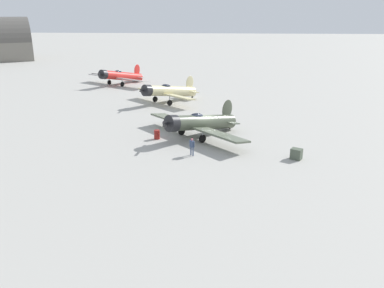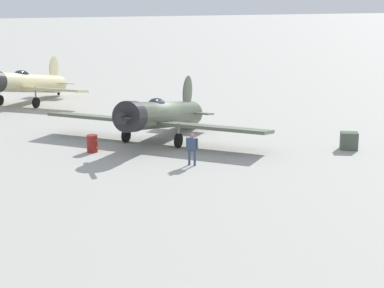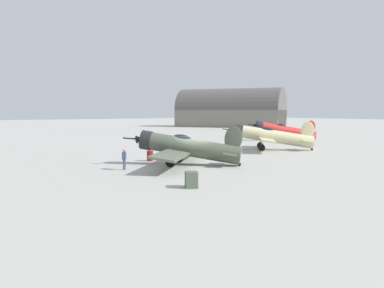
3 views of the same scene
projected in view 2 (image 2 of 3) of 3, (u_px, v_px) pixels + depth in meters
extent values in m
plane|color=#A8A59E|center=(164.00, 139.00, 37.56)|extent=(400.00, 400.00, 0.00)
cylinder|color=#4C5442|center=(163.00, 115.00, 37.22)|extent=(7.03, 7.23, 2.77)
cylinder|color=#232326|center=(130.00, 117.00, 33.52)|extent=(2.00, 1.98, 1.79)
cone|color=#232326|center=(124.00, 117.00, 32.92)|extent=(0.95, 0.95, 0.77)
cube|color=black|center=(122.00, 117.00, 32.78)|extent=(2.84, 0.20, 0.41)
ellipsoid|color=black|center=(157.00, 104.00, 36.29)|extent=(1.78, 1.81, 0.92)
cube|color=#565E4C|center=(156.00, 122.00, 36.39)|extent=(11.17, 10.84, 0.47)
ellipsoid|color=#4C5442|center=(188.00, 92.00, 40.17)|extent=(1.33, 1.38, 2.32)
cube|color=#565E4C|center=(186.00, 112.00, 40.28)|extent=(3.22, 3.15, 0.26)
cylinder|color=#999BA0|center=(178.00, 131.00, 35.35)|extent=(0.14, 0.14, 1.03)
cylinder|color=black|center=(178.00, 140.00, 35.47)|extent=(0.70, 0.72, 0.80)
cylinder|color=#999BA0|center=(126.00, 127.00, 36.65)|extent=(0.14, 0.14, 1.03)
cylinder|color=black|center=(126.00, 135.00, 36.77)|extent=(0.70, 0.72, 0.80)
cylinder|color=black|center=(191.00, 124.00, 41.13)|extent=(0.27, 0.27, 0.28)
cylinder|color=beige|center=(29.00, 83.00, 49.54)|extent=(7.68, 7.16, 2.79)
ellipsoid|color=black|center=(22.00, 75.00, 48.55)|extent=(1.83, 1.76, 0.93)
cube|color=#C6BC89|center=(21.00, 88.00, 48.61)|extent=(8.48, 9.11, 0.42)
ellipsoid|color=beige|center=(54.00, 68.00, 52.81)|extent=(1.41, 1.29, 2.25)
cube|color=#C6BC89|center=(53.00, 83.00, 52.90)|extent=(3.10, 3.26, 0.26)
cylinder|color=#999BA0|center=(36.00, 95.00, 47.68)|extent=(0.14, 0.14, 1.20)
cylinder|color=black|center=(36.00, 103.00, 47.82)|extent=(0.73, 0.69, 0.80)
cylinder|color=black|center=(0.00, 100.00, 48.88)|extent=(0.73, 0.69, 0.80)
cylinder|color=black|center=(59.00, 94.00, 53.81)|extent=(0.27, 0.26, 0.28)
cylinder|color=#384766|center=(195.00, 158.00, 31.71)|extent=(0.12, 0.12, 0.82)
cylinder|color=#384766|center=(189.00, 157.00, 31.82)|extent=(0.12, 0.12, 0.82)
cube|color=#384766|center=(192.00, 144.00, 31.60)|extent=(0.47, 0.48, 0.58)
sphere|color=#C16771|center=(192.00, 136.00, 31.51)|extent=(0.22, 0.22, 0.22)
cylinder|color=#384766|center=(197.00, 144.00, 31.50)|extent=(0.09, 0.09, 0.55)
cylinder|color=#384766|center=(187.00, 143.00, 31.69)|extent=(0.09, 0.09, 0.55)
cube|color=#4C5647|center=(349.00, 141.00, 35.00)|extent=(1.10, 1.17, 0.97)
cylinder|color=maroon|center=(92.00, 144.00, 34.44)|extent=(0.59, 0.59, 0.94)
torus|color=maroon|center=(92.00, 140.00, 34.40)|extent=(0.63, 0.63, 0.04)
torus|color=maroon|center=(92.00, 147.00, 34.48)|extent=(0.63, 0.63, 0.04)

